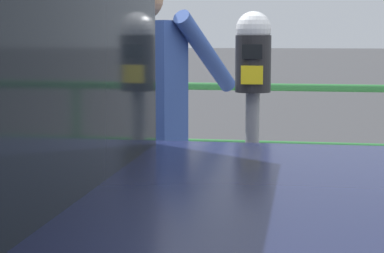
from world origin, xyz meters
name	(u,v)px	position (x,y,z in m)	size (l,w,h in m)	color
parking_meter	(253,95)	(-0.08, 0.41, 1.26)	(0.18, 0.19, 1.55)	slate
pedestrian_at_meter	(143,115)	(-0.69, 0.58, 1.13)	(0.77, 0.54, 1.74)	black
background_railing	(286,121)	(0.00, 2.52, 0.87)	(24.06, 0.06, 1.05)	#2D7A38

